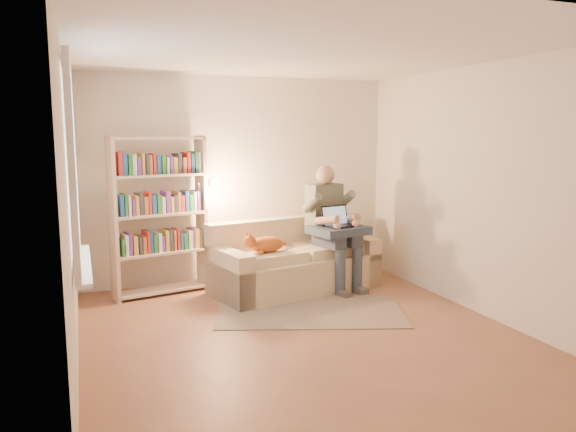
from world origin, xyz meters
name	(u,v)px	position (x,y,z in m)	size (l,w,h in m)	color
floor	(304,336)	(0.00, 0.00, 0.00)	(4.50, 4.50, 0.00)	brown
ceiling	(305,52)	(0.00, 0.00, 2.60)	(4.00, 4.50, 0.02)	white
wall_left	(69,210)	(-2.00, 0.00, 1.30)	(0.02, 4.50, 2.60)	silver
wall_right	(484,191)	(2.00, 0.00, 1.30)	(0.02, 4.50, 2.60)	silver
wall_back	(239,180)	(0.00, 2.25, 1.30)	(4.00, 0.02, 2.60)	silver
wall_front	(462,245)	(0.00, -2.25, 1.30)	(4.00, 0.02, 2.60)	silver
window	(76,197)	(-1.95, 0.20, 1.38)	(0.12, 1.52, 1.69)	white
sofa	(293,265)	(0.48, 1.54, 0.31)	(2.13, 1.29, 0.84)	beige
person	(331,220)	(0.95, 1.48, 0.84)	(0.55, 0.74, 1.50)	#656D58
cat	(264,244)	(0.04, 1.31, 0.64)	(0.61, 0.31, 0.23)	orange
blanket	(340,230)	(1.01, 1.33, 0.74)	(0.63, 0.52, 0.10)	#2C394D
laptop	(340,221)	(1.01, 1.35, 0.85)	(0.42, 0.36, 0.32)	black
bookshelf	(159,208)	(-1.06, 1.90, 1.03)	(1.28, 0.51, 1.87)	beige
rug	(310,311)	(0.34, 0.66, 0.01)	(1.97, 1.16, 0.01)	gray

